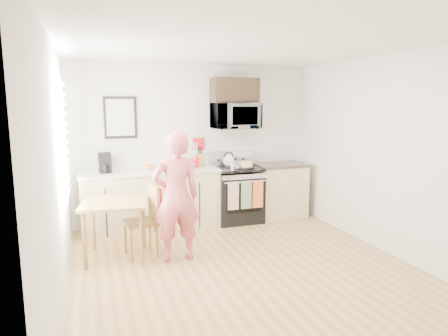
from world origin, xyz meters
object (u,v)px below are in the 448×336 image
object	(u,v)px
person	(176,197)
range	(237,196)
dining_table	(115,208)
chair	(150,210)
cake	(246,165)
microwave	(235,116)

from	to	relation	value
person	range	bearing A→B (deg)	-136.28
dining_table	chair	world-z (taller)	chair
dining_table	chair	size ratio (longest dim) A/B	0.87
range	cake	xyz separation A→B (m)	(0.11, -0.11, 0.53)
microwave	dining_table	xyz separation A→B (m)	(-2.04, -1.15, -1.10)
range	microwave	bearing A→B (deg)	90.06
microwave	person	size ratio (longest dim) A/B	0.46
dining_table	cake	xyz separation A→B (m)	(2.15, 0.94, 0.31)
microwave	range	bearing A→B (deg)	-89.94
microwave	person	world-z (taller)	microwave
microwave	person	xyz separation A→B (m)	(-1.32, -1.45, -0.94)
chair	range	bearing A→B (deg)	25.79
microwave	person	distance (m)	2.18
cake	person	bearing A→B (deg)	-139.13
microwave	dining_table	world-z (taller)	microwave
microwave	chair	size ratio (longest dim) A/B	0.82
microwave	cake	world-z (taller)	microwave
person	chair	xyz separation A→B (m)	(-0.28, 0.29, -0.22)
dining_table	cake	distance (m)	2.37
range	chair	size ratio (longest dim) A/B	1.25
microwave	dining_table	size ratio (longest dim) A/B	0.94
person	cake	xyz separation A→B (m)	(1.43, 1.24, 0.15)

